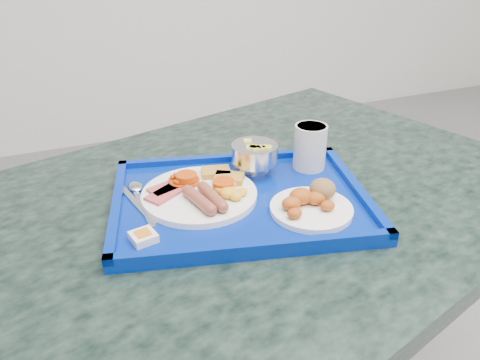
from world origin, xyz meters
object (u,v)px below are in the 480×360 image
Objects in this scene: tray at (240,201)px; bread_plate at (312,203)px; table at (245,276)px; main_plate at (202,192)px; juice_cup at (310,146)px; fruit_bowl at (254,154)px.

bread_plate reaches higher than tray.
table is 0.26m from main_plate.
juice_cup reaches higher than bread_plate.
bread_plate is (0.18, -0.12, 0.00)m from main_plate.
fruit_bowl is 0.13m from juice_cup.
table is at bearing -167.73° from juice_cup.
fruit_bowl reaches higher than bread_plate.
bread_plate reaches higher than table.
juice_cup reaches higher than table.
fruit_bowl is at bearing 101.55° from bread_plate.
main_plate is at bearing 179.50° from table.
table is 15.13× the size of fruit_bowl.
juice_cup is at bearing 18.94° from tray.
table is 9.67× the size of bread_plate.
juice_cup reaches higher than fruit_bowl.
tray is 0.08m from main_plate.
bread_plate is (0.08, -0.12, 0.24)m from table.
table is 15.19× the size of juice_cup.
juice_cup is (0.12, -0.02, 0.01)m from fruit_bowl.
tray is 0.21m from juice_cup.
fruit_bowl is at bearing 170.07° from juice_cup.
fruit_bowl is 1.00× the size of juice_cup.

